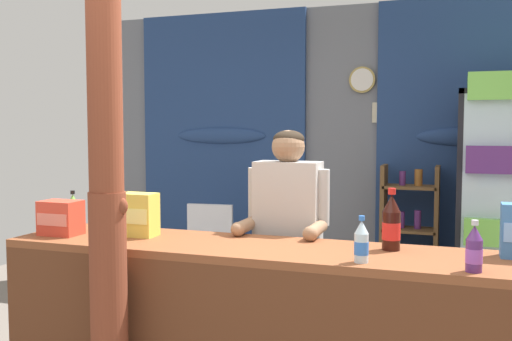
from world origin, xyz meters
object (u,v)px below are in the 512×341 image
object	(u,v)px
shopkeeper	(287,229)
soda_bottle_lime_soda	(73,211)
bottle_shelf_rack	(409,234)
drink_fridge	(505,191)
snack_box_crackers	(61,218)
soda_bottle_grape_soda	(474,250)
snack_box_instant_noodle	(138,215)
plastic_lawn_chair	(206,248)
soda_bottle_cola	(391,224)
timber_post	(107,203)
stall_counter	(250,325)
soda_bottle_water	(361,243)

from	to	relation	value
shopkeeper	soda_bottle_lime_soda	bearing A→B (deg)	-166.68
bottle_shelf_rack	shopkeeper	bearing A→B (deg)	-106.19
drink_fridge	snack_box_crackers	size ratio (longest dim) A/B	9.04
soda_bottle_lime_soda	snack_box_crackers	size ratio (longest dim) A/B	1.01
soda_bottle_grape_soda	soda_bottle_lime_soda	xyz separation A→B (m)	(-2.25, 0.37, 0.00)
drink_fridge	soda_bottle_grape_soda	size ratio (longest dim) A/B	9.01
snack_box_instant_noodle	plastic_lawn_chair	bearing A→B (deg)	103.22
soda_bottle_cola	soda_bottle_grape_soda	xyz separation A→B (m)	(0.37, -0.32, -0.04)
plastic_lawn_chair	snack_box_instant_noodle	bearing A→B (deg)	-76.78
timber_post	soda_bottle_lime_soda	size ratio (longest dim) A/B	11.53
plastic_lawn_chair	stall_counter	bearing A→B (deg)	-60.27
timber_post	soda_bottle_lime_soda	xyz separation A→B (m)	(-0.63, 0.59, -0.15)
soda_bottle_water	snack_box_crackers	xyz separation A→B (m)	(-1.67, 0.11, 0.01)
snack_box_instant_noodle	snack_box_crackers	world-z (taller)	snack_box_instant_noodle
stall_counter	snack_box_crackers	xyz separation A→B (m)	(-1.12, 0.03, 0.47)
soda_bottle_grape_soda	snack_box_crackers	bearing A→B (deg)	176.72
bottle_shelf_rack	snack_box_crackers	distance (m)	2.97
stall_counter	soda_bottle_water	size ratio (longest dim) A/B	12.65
stall_counter	drink_fridge	xyz separation A→B (m)	(1.29, 2.16, 0.48)
shopkeeper	soda_bottle_grape_soda	distance (m)	1.20
soda_bottle_cola	soda_bottle_grape_soda	world-z (taller)	soda_bottle_cola
stall_counter	soda_bottle_grape_soda	size ratio (longest dim) A/B	12.19
soda_bottle_water	soda_bottle_cola	bearing A→B (deg)	72.88
soda_bottle_cola	soda_bottle_grape_soda	distance (m)	0.49
timber_post	bottle_shelf_rack	bearing A→B (deg)	67.15
snack_box_instant_noodle	stall_counter	bearing A→B (deg)	-11.52
soda_bottle_lime_soda	shopkeeper	bearing A→B (deg)	13.32
timber_post	soda_bottle_cola	size ratio (longest dim) A/B	8.27
stall_counter	soda_bottle_grape_soda	xyz separation A→B (m)	(1.02, -0.09, 0.46)
soda_bottle_grape_soda	stall_counter	bearing A→B (deg)	174.92
bottle_shelf_rack	soda_bottle_cola	distance (m)	2.26
timber_post	snack_box_crackers	distance (m)	0.64
bottle_shelf_rack	soda_bottle_lime_soda	size ratio (longest dim) A/B	5.66
shopkeeper	snack_box_crackers	distance (m)	1.27
plastic_lawn_chair	soda_bottle_grape_soda	bearing A→B (deg)	-43.94
bottle_shelf_rack	soda_bottle_water	xyz separation A→B (m)	(-0.01, -2.52, 0.40)
timber_post	plastic_lawn_chair	size ratio (longest dim) A/B	2.90
drink_fridge	plastic_lawn_chair	xyz separation A→B (m)	(-2.42, -0.19, -0.57)
shopkeeper	soda_bottle_grape_soda	world-z (taller)	shopkeeper
drink_fridge	soda_bottle_lime_soda	size ratio (longest dim) A/B	8.98
bottle_shelf_rack	soda_bottle_water	bearing A→B (deg)	-90.29
timber_post	soda_bottle_grape_soda	bearing A→B (deg)	7.64
stall_counter	soda_bottle_water	world-z (taller)	soda_bottle_water
stall_counter	soda_bottle_cola	xyz separation A→B (m)	(0.65, 0.23, 0.50)
plastic_lawn_chair	shopkeeper	bearing A→B (deg)	-50.50
shopkeeper	soda_bottle_cola	bearing A→B (deg)	-29.20
timber_post	snack_box_instant_noodle	xyz separation A→B (m)	(-0.10, 0.45, -0.12)
soda_bottle_grape_soda	snack_box_crackers	xyz separation A→B (m)	(-2.14, 0.12, 0.00)
bottle_shelf_rack	soda_bottle_cola	size ratio (longest dim) A/B	4.06
soda_bottle_cola	timber_post	bearing A→B (deg)	-156.62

